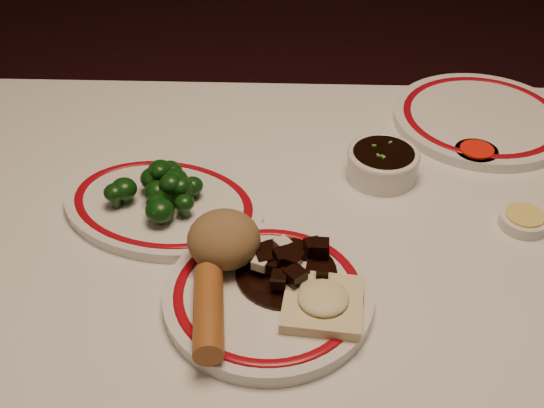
{
  "coord_description": "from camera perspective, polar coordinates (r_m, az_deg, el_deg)",
  "views": [
    {
      "loc": [
        -0.05,
        -0.62,
        1.33
      ],
      "look_at": [
        -0.07,
        0.05,
        0.8
      ],
      "focal_mm": 45.0,
      "sensor_mm": 36.0,
      "label": 1
    }
  ],
  "objects": [
    {
      "name": "dining_table",
      "position": [
        0.92,
        4.63,
        -8.88
      ],
      "size": [
        1.2,
        0.9,
        0.75
      ],
      "color": "white",
      "rests_on": "ground"
    },
    {
      "name": "main_plate",
      "position": [
        0.79,
        -0.31,
        -7.69
      ],
      "size": [
        0.29,
        0.29,
        0.02
      ],
      "color": "silver",
      "rests_on": "dining_table"
    },
    {
      "name": "rice_mound",
      "position": [
        0.8,
        -4.05,
        -2.97
      ],
      "size": [
        0.09,
        0.09,
        0.06
      ],
      "primitive_type": "ellipsoid",
      "color": "olive",
      "rests_on": "main_plate"
    },
    {
      "name": "spring_roll",
      "position": [
        0.74,
        -5.34,
        -8.96
      ],
      "size": [
        0.05,
        0.12,
        0.03
      ],
      "primitive_type": "cylinder",
      "rotation": [
        1.57,
        0.0,
        0.11
      ],
      "color": "#A65F29",
      "rests_on": "main_plate"
    },
    {
      "name": "fried_wonton",
      "position": [
        0.76,
        4.29,
        -8.18
      ],
      "size": [
        0.1,
        0.1,
        0.02
      ],
      "color": "beige",
      "rests_on": "main_plate"
    },
    {
      "name": "stirfry_heap",
      "position": [
        0.8,
        1.38,
        -5.2
      ],
      "size": [
        0.12,
        0.12,
        0.03
      ],
      "color": "black",
      "rests_on": "main_plate"
    },
    {
      "name": "broccoli_plate",
      "position": [
        0.93,
        -9.09,
        -0.09
      ],
      "size": [
        0.33,
        0.3,
        0.02
      ],
      "color": "silver",
      "rests_on": "dining_table"
    },
    {
      "name": "broccoli_pile",
      "position": [
        0.91,
        -9.13,
        1.38
      ],
      "size": [
        0.13,
        0.12,
        0.05
      ],
      "color": "#23471C",
      "rests_on": "broccoli_plate"
    },
    {
      "name": "soy_bowl",
      "position": [
        0.98,
        9.22,
        3.28
      ],
      "size": [
        0.1,
        0.1,
        0.04
      ],
      "color": "silver",
      "rests_on": "dining_table"
    },
    {
      "name": "sweet_sour_dish",
      "position": [
        1.06,
        16.69,
        4.02
      ],
      "size": [
        0.06,
        0.06,
        0.02
      ],
      "color": "silver",
      "rests_on": "dining_table"
    },
    {
      "name": "mustard_dish",
      "position": [
        0.95,
        20.31,
        -1.27
      ],
      "size": [
        0.06,
        0.06,
        0.02
      ],
      "color": "silver",
      "rests_on": "dining_table"
    },
    {
      "name": "far_plate",
      "position": [
        1.15,
        17.11,
        6.89
      ],
      "size": [
        0.29,
        0.29,
        0.02
      ],
      "color": "silver",
      "rests_on": "dining_table"
    }
  ]
}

